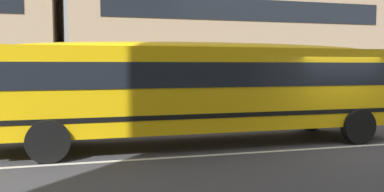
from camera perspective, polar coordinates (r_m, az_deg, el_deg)
The scene contains 4 objects.
ground_plane at distance 12.04m, azimuth 21.25°, elevation -6.74°, with size 400.00×400.00×0.00m, color #38383D.
sidewalk_far at distance 19.44m, azimuth 6.22°, elevation -2.32°, with size 120.00×3.00×0.01m, color gray.
lane_centreline at distance 12.04m, azimuth 21.25°, elevation -6.73°, with size 110.00×0.16×0.01m, color silver.
school_bus at distance 11.48m, azimuth 0.74°, elevation 1.73°, with size 13.04×3.08×2.91m.
Camera 1 is at (-7.08, -9.48, 2.26)m, focal length 37.53 mm.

